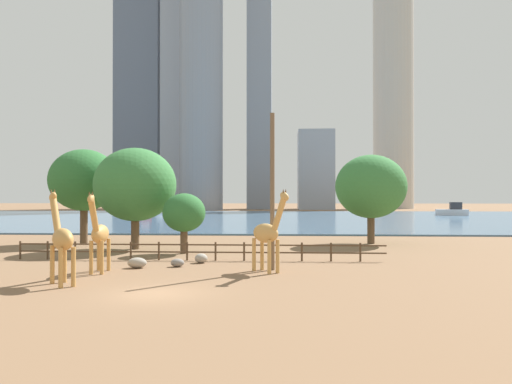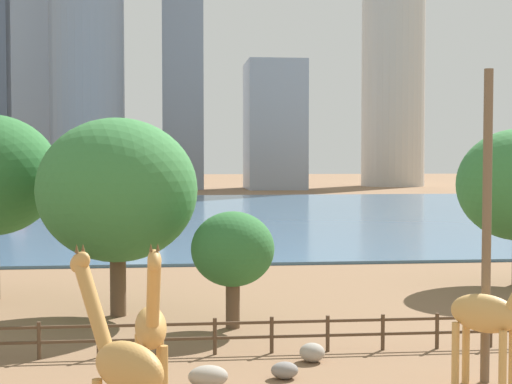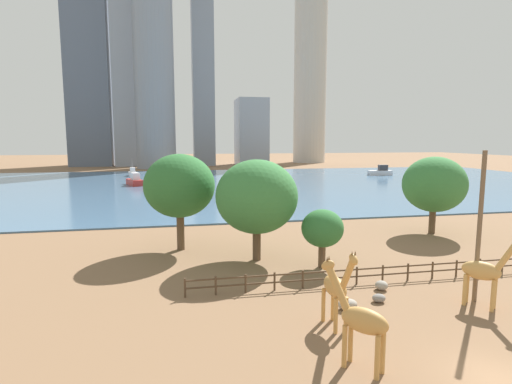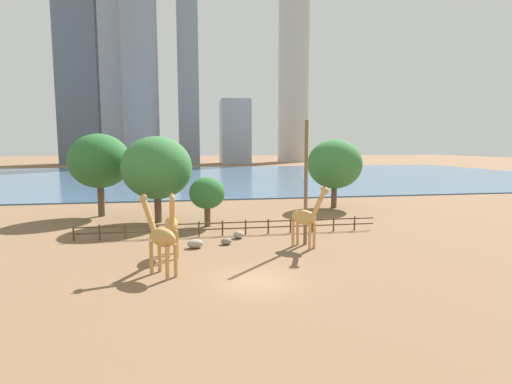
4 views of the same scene
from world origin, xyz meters
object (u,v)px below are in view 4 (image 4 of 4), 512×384
(giraffe_young, at_px, (161,237))
(tree_left_large, at_px, (207,193))
(boat_ferry, at_px, (107,173))
(giraffe_tall, at_px, (306,217))
(tree_center_broad, at_px, (157,168))
(tree_left_small, at_px, (99,161))
(boat_sailboat, at_px, (112,168))
(boulder_small, at_px, (239,235))
(tree_right_tall, at_px, (335,164))
(utility_pole, at_px, (306,183))
(boulder_near_fence, at_px, (226,241))
(boat_tug, at_px, (348,167))
(boulder_by_pole, at_px, (195,244))
(giraffe_companion, at_px, (172,224))

(giraffe_young, height_order, tree_left_large, giraffe_young)
(boat_ferry, bearing_deg, tree_left_large, 178.54)
(giraffe_tall, bearing_deg, tree_center_broad, -175.62)
(tree_left_small, xyz_separation_m, boat_sailboat, (-12.35, 78.52, -5.03))
(giraffe_young, bearing_deg, boulder_small, -74.07)
(tree_right_tall, bearing_deg, boat_ferry, 124.54)
(utility_pole, relative_size, boat_sailboat, 1.71)
(tree_left_large, bearing_deg, boulder_small, -67.55)
(utility_pole, xyz_separation_m, tree_left_small, (-18.36, 16.02, 1.21))
(tree_center_broad, bearing_deg, boulder_near_fence, -60.46)
(boat_tug, bearing_deg, utility_pole, 70.80)
(boulder_by_pole, height_order, boat_sailboat, boat_sailboat)
(tree_center_broad, bearing_deg, boat_ferry, 104.92)
(utility_pole, height_order, tree_left_small, utility_pole)
(giraffe_companion, relative_size, boulder_near_fence, 5.58)
(tree_center_broad, height_order, boat_sailboat, tree_center_broad)
(boulder_by_pole, xyz_separation_m, boat_ferry, (-19.30, 70.55, 0.82))
(tree_center_broad, bearing_deg, giraffe_young, -85.67)
(tree_right_tall, distance_m, tree_left_small, 27.43)
(boulder_near_fence, xyz_separation_m, tree_center_broad, (-5.88, 10.37, 5.25))
(boat_sailboat, bearing_deg, giraffe_tall, -172.04)
(giraffe_young, relative_size, boulder_small, 5.72)
(boulder_by_pole, bearing_deg, boat_ferry, 105.30)
(boat_ferry, relative_size, boat_sailboat, 1.20)
(utility_pole, distance_m, boat_sailboat, 99.48)
(utility_pole, bearing_deg, tree_left_large, 130.34)
(giraffe_young, relative_size, boulder_by_pole, 4.07)
(boulder_near_fence, bearing_deg, tree_right_tall, 47.13)
(utility_pole, bearing_deg, boat_tug, 65.09)
(boulder_small, distance_m, boat_ferry, 71.78)
(boulder_by_pole, xyz_separation_m, tree_left_small, (-9.81, 15.65, 5.71))
(tree_center_broad, bearing_deg, tree_left_large, -31.49)
(giraffe_tall, xyz_separation_m, tree_center_broad, (-11.72, 12.39, 3.17))
(boulder_near_fence, relative_size, tree_center_broad, 0.10)
(boat_ferry, bearing_deg, giraffe_companion, 173.89)
(tree_left_large, bearing_deg, tree_left_small, 145.90)
(tree_right_tall, height_order, boat_sailboat, tree_right_tall)
(giraffe_young, xyz_separation_m, boulder_small, (5.80, 8.57, -2.02))
(tree_left_small, bearing_deg, tree_right_tall, 2.76)
(boulder_small, bearing_deg, boat_ferry, 108.65)
(boulder_by_pole, bearing_deg, tree_left_large, 80.37)
(giraffe_companion, relative_size, tree_center_broad, 0.56)
(boulder_small, xyz_separation_m, boat_ferry, (-22.95, 68.00, 0.83))
(tree_left_large, xyz_separation_m, tree_center_broad, (-4.81, 2.95, 2.32))
(boat_sailboat, bearing_deg, giraffe_companion, -177.69)
(tree_left_small, bearing_deg, boulder_by_pole, -57.91)
(tree_left_large, relative_size, boat_tug, 0.69)
(boulder_by_pole, xyz_separation_m, boat_tug, (47.32, 83.12, 0.87))
(utility_pole, xyz_separation_m, boat_sailboat, (-30.71, 94.55, -3.82))
(giraffe_young, height_order, boulder_small, giraffe_young)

